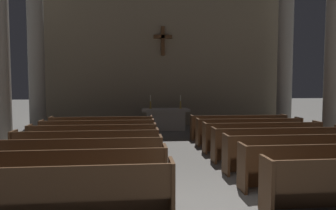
{
  "coord_description": "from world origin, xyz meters",
  "views": [
    {
      "loc": [
        -1.3,
        -4.64,
        2.12
      ],
      "look_at": [
        0.0,
        8.17,
        1.25
      ],
      "focal_mm": 32.39,
      "sensor_mm": 36.0,
      "label": 1
    }
  ],
  "objects": [
    {
      "name": "altar",
      "position": [
        0.0,
        9.32,
        0.53
      ],
      "size": [
        2.2,
        0.9,
        1.01
      ],
      "color": "#BCB7AD",
      "rests_on": "ground"
    },
    {
      "name": "column_right_third",
      "position": [
        5.67,
        9.16,
        3.39
      ],
      "size": [
        1.03,
        1.03,
        6.95
      ],
      "color": "#ADA89E",
      "rests_on": "ground"
    },
    {
      "name": "pew_right_row_7",
      "position": [
        2.62,
        6.72,
        0.48
      ],
      "size": [
        3.75,
        0.5,
        0.95
      ],
      "color": "brown",
      "rests_on": "ground"
    },
    {
      "name": "pew_left_row_6",
      "position": [
        -2.62,
        5.6,
        0.48
      ],
      "size": [
        3.75,
        0.5,
        0.95
      ],
      "color": "brown",
      "rests_on": "ground"
    },
    {
      "name": "candlestick_right",
      "position": [
        0.7,
        9.32,
        1.21
      ],
      "size": [
        0.16,
        0.16,
        0.63
      ],
      "color": "#B79338",
      "rests_on": "altar"
    },
    {
      "name": "column_left_third",
      "position": [
        -5.67,
        9.16,
        3.39
      ],
      "size": [
        1.03,
        1.03,
        6.95
      ],
      "color": "#ADA89E",
      "rests_on": "ground"
    },
    {
      "name": "pew_right_row_6",
      "position": [
        2.62,
        5.6,
        0.48
      ],
      "size": [
        3.75,
        0.5,
        0.95
      ],
      "color": "brown",
      "rests_on": "ground"
    },
    {
      "name": "pew_left_row_3",
      "position": [
        -2.62,
        2.21,
        0.48
      ],
      "size": [
        3.75,
        0.5,
        0.95
      ],
      "color": "brown",
      "rests_on": "ground"
    },
    {
      "name": "pew_left_row_1",
      "position": [
        -2.62,
        -0.04,
        0.48
      ],
      "size": [
        3.75,
        0.5,
        0.95
      ],
      "color": "brown",
      "rests_on": "ground"
    },
    {
      "name": "apse_with_cross",
      "position": [
        0.0,
        11.0,
        3.93
      ],
      "size": [
        12.45,
        0.42,
        7.85
      ],
      "color": "gray",
      "rests_on": "ground"
    },
    {
      "name": "pew_right_row_3",
      "position": [
        2.62,
        2.21,
        0.48
      ],
      "size": [
        3.75,
        0.5,
        0.95
      ],
      "color": "brown",
      "rests_on": "ground"
    },
    {
      "name": "candlestick_left",
      "position": [
        -0.7,
        9.32,
        1.21
      ],
      "size": [
        0.16,
        0.16,
        0.63
      ],
      "color": "#B79338",
      "rests_on": "altar"
    },
    {
      "name": "pew_left_row_4",
      "position": [
        -2.62,
        3.34,
        0.48
      ],
      "size": [
        3.75,
        0.5,
        0.95
      ],
      "color": "brown",
      "rests_on": "ground"
    },
    {
      "name": "column_right_second",
      "position": [
        5.67,
        5.5,
        3.39
      ],
      "size": [
        1.03,
        1.03,
        6.95
      ],
      "color": "#ADA89E",
      "rests_on": "ground"
    },
    {
      "name": "pew_right_row_4",
      "position": [
        2.62,
        3.34,
        0.48
      ],
      "size": [
        3.75,
        0.5,
        0.95
      ],
      "color": "brown",
      "rests_on": "ground"
    },
    {
      "name": "pew_right_row_5",
      "position": [
        2.62,
        4.47,
        0.48
      ],
      "size": [
        3.75,
        0.5,
        0.95
      ],
      "color": "brown",
      "rests_on": "ground"
    },
    {
      "name": "pew_left_row_2",
      "position": [
        -2.62,
        1.09,
        0.48
      ],
      "size": [
        3.75,
        0.5,
        0.95
      ],
      "color": "brown",
      "rests_on": "ground"
    },
    {
      "name": "pew_left_row_7",
      "position": [
        -2.62,
        6.72,
        0.48
      ],
      "size": [
        3.75,
        0.5,
        0.95
      ],
      "color": "brown",
      "rests_on": "ground"
    },
    {
      "name": "pew_right_row_2",
      "position": [
        2.62,
        1.09,
        0.48
      ],
      "size": [
        3.75,
        0.5,
        0.95
      ],
      "color": "brown",
      "rests_on": "ground"
    },
    {
      "name": "pew_left_row_5",
      "position": [
        -2.62,
        4.47,
        0.48
      ],
      "size": [
        3.75,
        0.5,
        0.95
      ],
      "color": "brown",
      "rests_on": "ground"
    }
  ]
}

